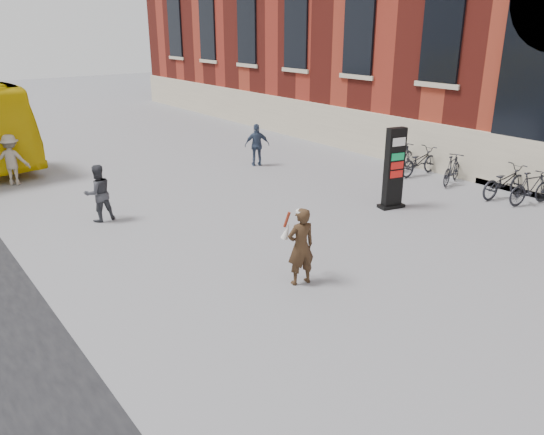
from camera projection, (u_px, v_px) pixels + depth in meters
ground at (308, 274)px, 11.78m from camera, size 100.00×100.00×0.00m
info_pylon at (394, 169)px, 15.62m from camera, size 0.84×0.55×2.42m
woman at (301, 245)px, 11.08m from camera, size 0.72×0.67×1.70m
pedestrian_a at (98, 193)px, 14.70m from camera, size 0.80×0.63×1.62m
pedestrian_b at (12, 160)px, 18.02m from camera, size 1.30×1.14×1.74m
pedestrian_c at (257, 145)px, 20.49m from camera, size 1.03×0.79×1.63m
bike_3 at (531, 188)px, 16.14m from camera, size 1.80×0.88×1.04m
bike_4 at (504, 182)px, 16.80m from camera, size 2.04×0.92×1.04m
bike_5 at (452, 169)px, 18.26m from camera, size 1.77×1.00×1.03m
bike_6 at (419, 161)px, 19.31m from camera, size 1.94×0.70×1.02m
bike_7 at (402, 157)px, 19.90m from camera, size 1.79×0.86×1.04m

